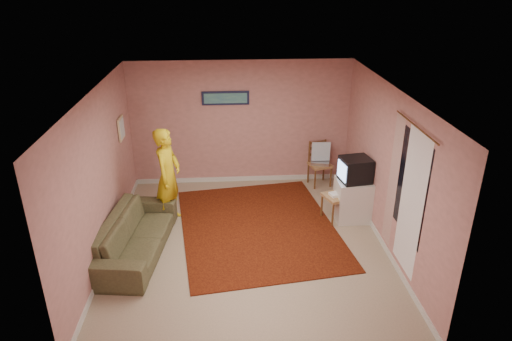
{
  "coord_description": "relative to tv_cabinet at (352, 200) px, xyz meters",
  "views": [
    {
      "loc": [
        -0.29,
        -6.47,
        4.23
      ],
      "look_at": [
        0.19,
        0.6,
        1.08
      ],
      "focal_mm": 32.0,
      "sensor_mm": 36.0,
      "label": 1
    }
  ],
  "objects": [
    {
      "name": "blue_throw",
      "position": [
        -0.31,
        1.47,
        0.37
      ],
      "size": [
        0.38,
        0.05,
        0.4
      ],
      "primitive_type": "cube",
      "color": "#90C7EC",
      "rests_on": "chair_a"
    },
    {
      "name": "curtain_floral",
      "position": [
        0.26,
        -1.08,
        0.87
      ],
      "size": [
        0.01,
        0.35,
        2.1
      ],
      "primitive_type": "cube",
      "color": "beige",
      "rests_on": "wall_right"
    },
    {
      "name": "baseboard_right",
      "position": [
        0.29,
        -0.73,
        -0.33
      ],
      "size": [
        0.02,
        5.0,
        0.1
      ],
      "primitive_type": "cube",
      "color": "silver",
      "rests_on": "ground"
    },
    {
      "name": "wall_front",
      "position": [
        -1.95,
        -3.23,
        0.92
      ],
      "size": [
        4.5,
        0.02,
        2.6
      ],
      "primitive_type": "cube",
      "color": "tan",
      "rests_on": "ground"
    },
    {
      "name": "wall_left",
      "position": [
        -4.2,
        -0.73,
        0.92
      ],
      "size": [
        0.02,
        5.0,
        2.6
      ],
      "primitive_type": "cube",
      "color": "tan",
      "rests_on": "ground"
    },
    {
      "name": "window",
      "position": [
        0.29,
        -1.63,
        1.07
      ],
      "size": [
        0.01,
        1.1,
        1.5
      ],
      "primitive_type": "cube",
      "color": "black",
      "rests_on": "wall_right"
    },
    {
      "name": "picture_left",
      "position": [
        -4.17,
        0.87,
        1.17
      ],
      "size": [
        0.04,
        0.38,
        0.42
      ],
      "color": "beige",
      "rests_on": "wall_left"
    },
    {
      "name": "baseboard_left",
      "position": [
        -4.19,
        -0.73,
        -0.33
      ],
      "size": [
        0.02,
        5.0,
        0.1
      ],
      "primitive_type": "cube",
      "color": "silver",
      "rests_on": "ground"
    },
    {
      "name": "area_rug",
      "position": [
        -1.73,
        -0.2,
        -0.37
      ],
      "size": [
        3.07,
        3.63,
        0.02
      ],
      "primitive_type": "cube",
      "rotation": [
        0.0,
        0.0,
        0.14
      ],
      "color": "black",
      "rests_on": "ground"
    },
    {
      "name": "ground",
      "position": [
        -1.95,
        -0.73,
        -0.38
      ],
      "size": [
        5.0,
        5.0,
        0.0
      ],
      "primitive_type": "plane",
      "color": "tan",
      "rests_on": "ground"
    },
    {
      "name": "person",
      "position": [
        -3.3,
        0.2,
        0.49
      ],
      "size": [
        0.58,
        0.73,
        1.75
      ],
      "primitive_type": "imported",
      "rotation": [
        0.0,
        0.0,
        1.3
      ],
      "color": "gold",
      "rests_on": "ground"
    },
    {
      "name": "ceiling",
      "position": [
        -1.95,
        -0.73,
        2.22
      ],
      "size": [
        4.5,
        5.0,
        0.02
      ],
      "primitive_type": "cube",
      "color": "silver",
      "rests_on": "wall_back"
    },
    {
      "name": "chair_b",
      "position": [
        -0.3,
        -0.01,
        0.2
      ],
      "size": [
        0.54,
        0.55,
        0.52
      ],
      "rotation": [
        0.0,
        0.0,
        -1.22
      ],
      "color": "#A57B50",
      "rests_on": "ground"
    },
    {
      "name": "chair_a",
      "position": [
        -0.31,
        1.47,
        0.19
      ],
      "size": [
        0.51,
        0.5,
        0.51
      ],
      "rotation": [
        0.0,
        0.0,
        0.25
      ],
      "color": "#A57B50",
      "rests_on": "ground"
    },
    {
      "name": "tv_cabinet",
      "position": [
        0.0,
        0.0,
        0.0
      ],
      "size": [
        0.6,
        0.55,
        0.77
      ],
      "primitive_type": "cube",
      "color": "silver",
      "rests_on": "ground"
    },
    {
      "name": "baseboard_back",
      "position": [
        -1.95,
        1.76,
        -0.33
      ],
      "size": [
        4.5,
        0.02,
        0.1
      ],
      "primitive_type": "cube",
      "color": "silver",
      "rests_on": "ground"
    },
    {
      "name": "game_console",
      "position": [
        -0.3,
        -0.01,
        0.13
      ],
      "size": [
        0.28,
        0.24,
        0.05
      ],
      "primitive_type": "cube",
      "rotation": [
        0.0,
        0.0,
        0.31
      ],
      "color": "white",
      "rests_on": "chair_b"
    },
    {
      "name": "sofa",
      "position": [
        -3.75,
        -0.84,
        -0.06
      ],
      "size": [
        1.13,
        2.29,
        0.64
      ],
      "primitive_type": "imported",
      "rotation": [
        0.0,
        0.0,
        1.44
      ],
      "color": "brown",
      "rests_on": "ground"
    },
    {
      "name": "wall_right",
      "position": [
        0.3,
        -0.73,
        0.92
      ],
      "size": [
        0.02,
        5.0,
        2.6
      ],
      "primitive_type": "cube",
      "color": "tan",
      "rests_on": "ground"
    },
    {
      "name": "crt_tv",
      "position": [
        -0.01,
        -0.0,
        0.6
      ],
      "size": [
        0.57,
        0.52,
        0.43
      ],
      "rotation": [
        0.0,
        0.0,
        0.16
      ],
      "color": "black",
      "rests_on": "tv_cabinet"
    },
    {
      "name": "picture_back",
      "position": [
        -2.25,
        1.74,
        1.47
      ],
      "size": [
        0.95,
        0.04,
        0.28
      ],
      "color": "#121633",
      "rests_on": "wall_back"
    },
    {
      "name": "wall_back",
      "position": [
        -1.95,
        1.77,
        0.92
      ],
      "size": [
        4.5,
        0.02,
        2.6
      ],
      "primitive_type": "cube",
      "color": "tan",
      "rests_on": "ground"
    },
    {
      "name": "curtain_rod",
      "position": [
        0.25,
        -1.63,
        1.94
      ],
      "size": [
        0.02,
        1.4,
        0.02
      ],
      "primitive_type": "cylinder",
      "rotation": [
        1.57,
        0.0,
        0.0
      ],
      "color": "brown",
      "rests_on": "wall_right"
    },
    {
      "name": "curtain_sheer",
      "position": [
        0.28,
        -1.78,
        0.87
      ],
      "size": [
        0.01,
        0.75,
        2.1
      ],
      "primitive_type": "cube",
      "color": "white",
      "rests_on": "wall_right"
    },
    {
      "name": "dvd_player",
      "position": [
        -0.31,
        1.47,
        0.13
      ],
      "size": [
        0.43,
        0.36,
        0.06
      ],
      "primitive_type": "cube",
      "rotation": [
        0.0,
        0.0,
        -0.27
      ],
      "color": "#B1B0B5",
      "rests_on": "chair_a"
    }
  ]
}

